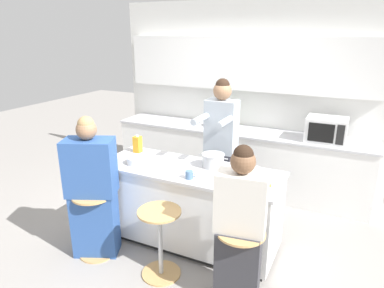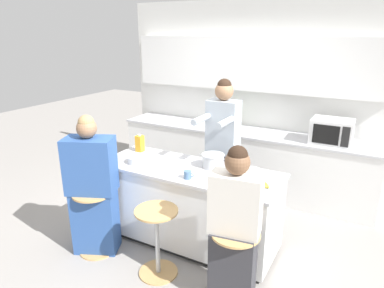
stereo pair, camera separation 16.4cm
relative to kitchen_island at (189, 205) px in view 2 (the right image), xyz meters
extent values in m
plane|color=gray|center=(0.00, 0.00, -0.45)|extent=(16.00, 16.00, 0.00)
cube|color=silver|center=(0.00, 1.92, 0.90)|extent=(4.01, 0.06, 2.70)
cube|color=white|center=(0.00, 1.81, 1.38)|extent=(3.68, 0.16, 0.75)
cube|color=white|center=(0.00, 1.58, -0.01)|extent=(3.68, 0.59, 0.88)
cube|color=#BCBCC1|center=(0.00, 1.58, 0.45)|extent=(3.71, 0.62, 0.03)
cube|color=black|center=(0.00, 0.00, -0.42)|extent=(1.83, 0.61, 0.06)
cube|color=white|center=(0.00, 0.00, 0.01)|extent=(1.91, 0.69, 0.79)
cube|color=#BCBCC1|center=(0.00, 0.00, 0.42)|extent=(1.95, 0.73, 0.03)
cylinder|color=tan|center=(-0.78, -0.63, -0.44)|extent=(0.38, 0.38, 0.01)
cylinder|color=#B7BABC|center=(-0.78, -0.63, -0.10)|extent=(0.04, 0.04, 0.66)
cylinder|color=tan|center=(-0.78, -0.63, 0.23)|extent=(0.41, 0.41, 0.02)
cylinder|color=tan|center=(0.00, -0.62, -0.44)|extent=(0.38, 0.38, 0.01)
cylinder|color=#B7BABC|center=(0.00, -0.62, -0.10)|extent=(0.04, 0.04, 0.66)
cylinder|color=tan|center=(0.00, -0.62, 0.23)|extent=(0.41, 0.41, 0.02)
cylinder|color=#B7BABC|center=(0.78, -0.62, -0.10)|extent=(0.04, 0.04, 0.66)
cylinder|color=tan|center=(0.78, -0.62, 0.23)|extent=(0.41, 0.41, 0.02)
cube|color=#383842|center=(0.14, 0.57, 0.01)|extent=(0.30, 0.22, 0.91)
cube|color=#9EA8B2|center=(0.14, 0.57, 0.77)|extent=(0.36, 0.22, 0.62)
cylinder|color=#9EA8B2|center=(-0.01, 0.29, 0.91)|extent=(0.07, 0.34, 0.07)
cylinder|color=#9EA8B2|center=(0.28, 0.29, 0.91)|extent=(0.07, 0.34, 0.07)
sphere|color=#936B4C|center=(0.14, 0.57, 1.18)|extent=(0.21, 0.21, 0.21)
sphere|color=black|center=(0.14, 0.57, 1.24)|extent=(0.16, 0.16, 0.16)
cube|color=#2D5193|center=(-0.79, -0.61, -0.10)|extent=(0.51, 0.42, 0.69)
cube|color=#2D5193|center=(-0.79, -0.61, 0.53)|extent=(0.56, 0.46, 0.57)
sphere|color=#936B4C|center=(-0.79, -0.61, 0.92)|extent=(0.26, 0.26, 0.20)
sphere|color=#A37F51|center=(-0.79, -0.61, 0.97)|extent=(0.21, 0.21, 0.16)
cube|color=#333338|center=(0.77, -0.61, -0.10)|extent=(0.40, 0.31, 0.69)
cube|color=silver|center=(0.77, -0.61, 0.50)|extent=(0.44, 0.28, 0.51)
sphere|color=brown|center=(0.77, -0.61, 0.85)|extent=(0.23, 0.23, 0.20)
sphere|color=black|center=(0.77, -0.61, 0.91)|extent=(0.18, 0.18, 0.16)
cylinder|color=#B7BABC|center=(0.21, 0.16, 0.50)|extent=(0.23, 0.23, 0.14)
cylinder|color=#B7BABC|center=(0.21, 0.16, 0.58)|extent=(0.24, 0.24, 0.01)
cylinder|color=#B7BABC|center=(0.07, 0.16, 0.55)|extent=(0.05, 0.01, 0.01)
cylinder|color=#B7BABC|center=(0.35, 0.16, 0.55)|extent=(0.05, 0.01, 0.01)
cylinder|color=#B7BABC|center=(0.63, 0.13, 0.47)|extent=(0.23, 0.23, 0.06)
cylinder|color=white|center=(-0.57, -0.11, 0.47)|extent=(0.24, 0.24, 0.07)
cylinder|color=#4C7099|center=(0.12, -0.23, 0.48)|extent=(0.07, 0.07, 0.08)
torus|color=#4C7099|center=(0.17, -0.23, 0.48)|extent=(0.04, 0.01, 0.04)
ellipsoid|color=yellow|center=(0.83, -0.09, 0.46)|extent=(0.11, 0.04, 0.05)
ellipsoid|color=yellow|center=(0.80, -0.05, 0.46)|extent=(0.09, 0.10, 0.05)
ellipsoid|color=yellow|center=(0.85, -0.05, 0.46)|extent=(0.10, 0.10, 0.05)
cube|color=gold|center=(-0.78, 0.20, 0.53)|extent=(0.08, 0.08, 0.20)
cylinder|color=white|center=(-0.78, 0.20, 0.64)|extent=(0.04, 0.04, 0.02)
cube|color=white|center=(1.20, 1.55, 0.62)|extent=(0.49, 0.37, 0.31)
cube|color=black|center=(1.15, 1.36, 0.62)|extent=(0.31, 0.01, 0.24)
cube|color=black|center=(1.37, 1.36, 0.62)|extent=(0.09, 0.01, 0.25)
cylinder|color=#93563D|center=(-0.24, 1.58, 0.50)|extent=(0.12, 0.12, 0.08)
sphere|color=#336633|center=(-0.24, 1.58, 0.64)|extent=(0.23, 0.23, 0.23)
camera|label=1|loc=(1.48, -2.99, 1.80)|focal=32.00mm
camera|label=2|loc=(1.63, -2.92, 1.80)|focal=32.00mm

